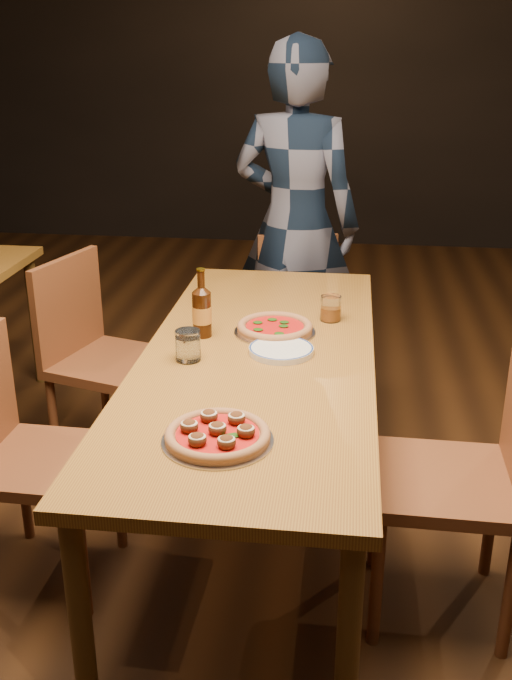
# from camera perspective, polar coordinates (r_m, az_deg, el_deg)

# --- Properties ---
(ground) EXTENTS (9.00, 9.00, 0.00)m
(ground) POSITION_cam_1_polar(r_m,az_deg,el_deg) (2.99, 0.12, -14.38)
(ground) COLOR black
(room_shell) EXTENTS (9.00, 9.00, 9.00)m
(room_shell) POSITION_cam_1_polar(r_m,az_deg,el_deg) (2.42, 0.16, 23.92)
(room_shell) COLOR black
(room_shell) RESTS_ON ground
(table_main) EXTENTS (0.80, 2.00, 0.75)m
(table_main) POSITION_cam_1_polar(r_m,az_deg,el_deg) (2.65, 0.14, -2.45)
(table_main) COLOR brown
(table_main) RESTS_ON ground
(chair_main_nw) EXTENTS (0.44, 0.44, 0.92)m
(chair_main_nw) POSITION_cam_1_polar(r_m,az_deg,el_deg) (2.65, -15.71, -8.68)
(chair_main_nw) COLOR brown
(chair_main_nw) RESTS_ON ground
(chair_main_sw) EXTENTS (0.55, 0.55, 0.96)m
(chair_main_sw) POSITION_cam_1_polar(r_m,az_deg,el_deg) (3.30, -10.75, -1.60)
(chair_main_sw) COLOR brown
(chair_main_sw) RESTS_ON ground
(chair_main_e) EXTENTS (0.46, 0.46, 0.98)m
(chair_main_e) POSITION_cam_1_polar(r_m,az_deg,el_deg) (2.47, 14.03, -10.12)
(chair_main_e) COLOR brown
(chair_main_e) RESTS_ON ground
(chair_end) EXTENTS (0.48, 0.48, 0.88)m
(chair_end) POSITION_cam_1_polar(r_m,az_deg,el_deg) (3.82, 3.43, 1.39)
(chair_end) COLOR brown
(chair_end) RESTS_ON ground
(pizza_meatball) EXTENTS (0.31, 0.31, 0.06)m
(pizza_meatball) POSITION_cam_1_polar(r_m,az_deg,el_deg) (2.06, -2.91, -7.12)
(pizza_meatball) COLOR #B7B7BF
(pizza_meatball) RESTS_ON table_main
(pizza_margherita) EXTENTS (0.30, 0.30, 0.04)m
(pizza_margherita) POSITION_cam_1_polar(r_m,az_deg,el_deg) (2.80, 1.42, 0.93)
(pizza_margherita) COLOR #B7B7BF
(pizza_margherita) RESTS_ON table_main
(plate_stack) EXTENTS (0.22, 0.22, 0.02)m
(plate_stack) POSITION_cam_1_polar(r_m,az_deg,el_deg) (2.62, 1.91, -0.77)
(plate_stack) COLOR white
(plate_stack) RESTS_ON table_main
(beer_bottle) EXTENTS (0.07, 0.07, 0.25)m
(beer_bottle) POSITION_cam_1_polar(r_m,az_deg,el_deg) (2.75, -4.09, 2.05)
(beer_bottle) COLOR black
(beer_bottle) RESTS_ON table_main
(water_glass) EXTENTS (0.09, 0.09, 0.11)m
(water_glass) POSITION_cam_1_polar(r_m,az_deg,el_deg) (2.56, -5.15, -0.41)
(water_glass) COLOR white
(water_glass) RESTS_ON table_main
(amber_glass) EXTENTS (0.08, 0.08, 0.10)m
(amber_glass) POSITION_cam_1_polar(r_m,az_deg,el_deg) (2.93, 5.65, 2.40)
(amber_glass) COLOR #B05913
(amber_glass) RESTS_ON table_main
(diner) EXTENTS (0.74, 0.58, 1.79)m
(diner) POSITION_cam_1_polar(r_m,az_deg,el_deg) (3.85, 3.01, 8.71)
(diner) COLOR black
(diner) RESTS_ON ground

